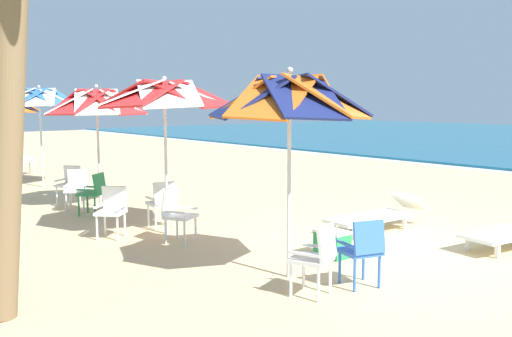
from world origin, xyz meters
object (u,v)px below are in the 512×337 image
Objects in this scene: beach_umbrella_0 at (290,99)px; beach_umbrella_1 at (165,96)px; beach_umbrella_3 at (39,99)px; plastic_chair_4 at (177,213)px; plastic_chair_0 at (316,255)px; cooler_box at (332,243)px; beach_umbrella_2 at (97,103)px; plastic_chair_7 at (94,191)px; plastic_chair_5 at (70,182)px; plastic_chair_13 at (2,153)px; plastic_chair_1 at (363,248)px; plastic_chair_3 at (112,208)px; sun_lounger_1 at (378,215)px; plastic_chair_6 at (77,187)px; plastic_chair_10 at (24,159)px; plastic_chair_11 at (5,158)px; plastic_chair_8 at (6,173)px; palm_tree_2 at (3,50)px; plastic_chair_2 at (162,201)px.

beach_umbrella_0 is 3.09m from beach_umbrella_1.
plastic_chair_4 is at bearing -1.79° from beach_umbrella_3.
plastic_chair_0 is 1.76m from cooler_box.
beach_umbrella_2 is at bearing 177.90° from beach_umbrella_1.
plastic_chair_5 is at bearing 177.10° from plastic_chair_7.
plastic_chair_1 is at bearing -0.18° from plastic_chair_13.
plastic_chair_3 is 1.21m from plastic_chair_4.
plastic_chair_4 is 0.32× the size of beach_umbrella_2.
plastic_chair_6 is at bearing -145.83° from sun_lounger_1.
beach_umbrella_0 reaches higher than plastic_chair_10.
plastic_chair_7 is 0.40× the size of sun_lounger_1.
plastic_chair_10 is at bearing 177.24° from plastic_chair_0.
plastic_chair_8 is at bearing -14.12° from plastic_chair_11.
plastic_chair_4 is (-3.21, 0.02, 0.00)m from plastic_chair_0.
palm_tree_2 is (2.56, -2.27, 2.32)m from plastic_chair_3.
beach_umbrella_3 is (-9.88, 0.02, 0.07)m from beach_umbrella_0.
plastic_chair_10 is (-7.49, 0.81, 0.00)m from plastic_chair_7.
plastic_chair_7 is (-1.97, 0.49, 0.00)m from plastic_chair_3.
plastic_chair_13 is (-13.35, 0.70, 0.00)m from plastic_chair_4.
plastic_chair_3 is (-0.39, -0.83, -1.90)m from beach_umbrella_1.
sun_lounger_1 reaches higher than cooler_box.
beach_umbrella_2 is 3.66m from beach_umbrella_3.
plastic_chair_11 is (-7.50, -0.02, -1.77)m from beach_umbrella_2.
beach_umbrella_3 is (-2.88, 0.33, 1.89)m from plastic_chair_5.
beach_umbrella_2 is 9.77m from plastic_chair_13.
beach_umbrella_3 is at bearing -173.24° from cooler_box.
plastic_chair_3 is 1.00× the size of plastic_chair_4.
plastic_chair_2 is at bearing 96.11° from plastic_chair_3.
plastic_chair_5 is at bearing -7.01° from plastic_chair_10.
beach_umbrella_0 is 1.25× the size of sun_lounger_1.
beach_umbrella_2 is 7.70m from plastic_chair_11.
plastic_chair_0 is 7.19m from beach_umbrella_2.
plastic_chair_13 is (-16.70, 0.05, 0.00)m from plastic_chair_1.
sun_lounger_1 is (-0.98, 3.05, -2.04)m from beach_umbrella_0.
plastic_chair_2 is 4.83m from palm_tree_2.
beach_umbrella_2 is 0.97× the size of beach_umbrella_3.
plastic_chair_3 is at bearing -8.00° from beach_umbrella_3.
beach_umbrella_1 is 10.04m from plastic_chair_10.
plastic_chair_4 is 11.25m from plastic_chair_11.
cooler_box is at bearing 126.97° from plastic_chair_0.
plastic_chair_3 is at bearing -146.45° from plastic_chair_4.
beach_umbrella_3 is 1.26× the size of sun_lounger_1.
beach_umbrella_3 is at bearing 179.45° from beach_umbrella_1.
plastic_chair_5 is (-7.74, -0.07, 0.00)m from plastic_chair_0.
plastic_chair_3 is 12.42m from plastic_chair_13.
plastic_chair_4 and plastic_chair_6 have the same top height.
beach_umbrella_1 is 4.31m from sun_lounger_1.
palm_tree_2 is at bearing -13.71° from plastic_chair_13.
beach_umbrella_1 is at bearing 124.99° from palm_tree_2.
beach_umbrella_0 is 3.15× the size of plastic_chair_10.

